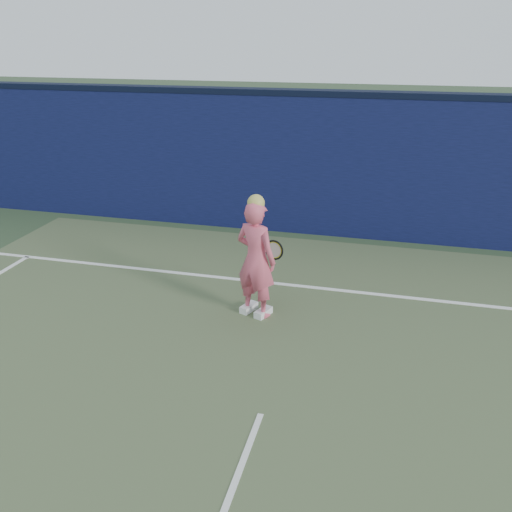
# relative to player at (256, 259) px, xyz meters

# --- Properties ---
(ground) EXTENTS (80.00, 80.00, 0.00)m
(ground) POSITION_rel_player_xyz_m (0.56, -3.03, -0.80)
(ground) COLOR #34482C
(ground) RESTS_ON ground
(backstop_wall) EXTENTS (24.00, 0.40, 2.50)m
(backstop_wall) POSITION_rel_player_xyz_m (0.56, 3.47, 0.45)
(backstop_wall) COLOR #0B1033
(backstop_wall) RESTS_ON ground
(wall_cap) EXTENTS (24.00, 0.42, 0.10)m
(wall_cap) POSITION_rel_player_xyz_m (0.56, 3.47, 1.75)
(wall_cap) COLOR black
(wall_cap) RESTS_ON backstop_wall
(player) EXTENTS (0.68, 0.56, 1.66)m
(player) POSITION_rel_player_xyz_m (0.00, 0.00, 0.00)
(player) COLOR #DC556F
(player) RESTS_ON ground
(racket) EXTENTS (0.47, 0.30, 0.28)m
(racket) POSITION_rel_player_xyz_m (0.13, 0.39, -0.01)
(racket) COLOR black
(racket) RESTS_ON ground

